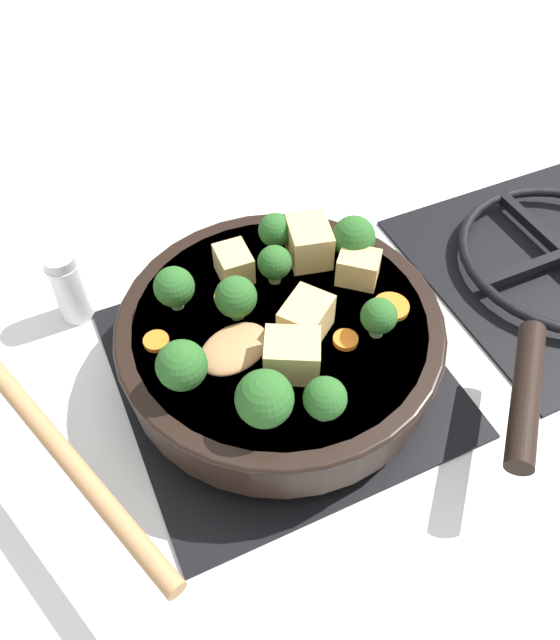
# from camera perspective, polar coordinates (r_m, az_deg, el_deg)

# --- Properties ---
(ground_plane) EXTENTS (2.40, 2.40, 0.00)m
(ground_plane) POSITION_cam_1_polar(r_m,az_deg,el_deg) (0.63, 0.00, -4.76)
(ground_plane) COLOR silver
(front_burner_grate) EXTENTS (0.31, 0.31, 0.03)m
(front_burner_grate) POSITION_cam_1_polar(r_m,az_deg,el_deg) (0.62, 0.00, -4.12)
(front_burner_grate) COLOR black
(front_burner_grate) RESTS_ON ground_plane
(skillet_pan) EXTENTS (0.37, 0.37, 0.06)m
(skillet_pan) POSITION_cam_1_polar(r_m,az_deg,el_deg) (0.59, 0.19, -1.57)
(skillet_pan) COLOR black
(skillet_pan) RESTS_ON front_burner_grate
(wooden_spoon) EXTENTS (0.24, 0.24, 0.02)m
(wooden_spoon) POSITION_cam_1_polar(r_m,az_deg,el_deg) (0.51, -12.18, -8.31)
(wooden_spoon) COLOR #A87A4C
(wooden_spoon) RESTS_ON skillet_pan
(tofu_cube_center_large) EXTENTS (0.06, 0.05, 0.04)m
(tofu_cube_center_large) POSITION_cam_1_polar(r_m,az_deg,el_deg) (0.62, 2.65, 7.17)
(tofu_cube_center_large) COLOR #DBB770
(tofu_cube_center_large) RESTS_ON skillet_pan
(tofu_cube_near_handle) EXTENTS (0.06, 0.06, 0.04)m
(tofu_cube_near_handle) POSITION_cam_1_polar(r_m,az_deg,el_deg) (0.55, 2.39, 0.13)
(tofu_cube_near_handle) COLOR #DBB770
(tofu_cube_near_handle) RESTS_ON skillet_pan
(tofu_cube_east_chunk) EXTENTS (0.04, 0.03, 0.03)m
(tofu_cube_east_chunk) POSITION_cam_1_polar(r_m,az_deg,el_deg) (0.60, -4.25, 5.14)
(tofu_cube_east_chunk) COLOR #DBB770
(tofu_cube_east_chunk) RESTS_ON skillet_pan
(tofu_cube_west_chunk) EXTENTS (0.05, 0.05, 0.03)m
(tofu_cube_west_chunk) POSITION_cam_1_polar(r_m,az_deg,el_deg) (0.60, 7.17, 4.77)
(tofu_cube_west_chunk) COLOR #DBB770
(tofu_cube_west_chunk) RESTS_ON skillet_pan
(tofu_cube_back_piece) EXTENTS (0.05, 0.06, 0.04)m
(tofu_cube_back_piece) POSITION_cam_1_polar(r_m,az_deg,el_deg) (0.52, 1.11, -3.27)
(tofu_cube_back_piece) COLOR #DBB770
(tofu_cube_back_piece) RESTS_ON skillet_pan
(broccoli_floret_near_spoon) EXTENTS (0.04, 0.04, 0.04)m
(broccoli_floret_near_spoon) POSITION_cam_1_polar(r_m,az_deg,el_deg) (0.49, 4.13, -7.20)
(broccoli_floret_near_spoon) COLOR #709956
(broccoli_floret_near_spoon) RESTS_ON skillet_pan
(broccoli_floret_center_top) EXTENTS (0.03, 0.03, 0.04)m
(broccoli_floret_center_top) POSITION_cam_1_polar(r_m,az_deg,el_deg) (0.55, 9.02, 0.31)
(broccoli_floret_center_top) COLOR #709956
(broccoli_floret_center_top) RESTS_ON skillet_pan
(broccoli_floret_east_rim) EXTENTS (0.04, 0.04, 0.04)m
(broccoli_floret_east_rim) POSITION_cam_1_polar(r_m,az_deg,el_deg) (0.57, -9.65, 2.97)
(broccoli_floret_east_rim) COLOR #709956
(broccoli_floret_east_rim) RESTS_ON skillet_pan
(broccoli_floret_west_rim) EXTENTS (0.04, 0.04, 0.05)m
(broccoli_floret_west_rim) POSITION_cam_1_polar(r_m,az_deg,el_deg) (0.61, 6.74, 7.48)
(broccoli_floret_west_rim) COLOR #709956
(broccoli_floret_west_rim) RESTS_ON skillet_pan
(broccoli_floret_north_edge) EXTENTS (0.03, 0.03, 0.04)m
(broccoli_floret_north_edge) POSITION_cam_1_polar(r_m,az_deg,el_deg) (0.62, -0.43, 8.17)
(broccoli_floret_north_edge) COLOR #709956
(broccoli_floret_north_edge) RESTS_ON skillet_pan
(broccoli_floret_south_cluster) EXTENTS (0.03, 0.03, 0.04)m
(broccoli_floret_south_cluster) POSITION_cam_1_polar(r_m,az_deg,el_deg) (0.59, -0.50, 5.23)
(broccoli_floret_south_cluster) COLOR #709956
(broccoli_floret_south_cluster) RESTS_ON skillet_pan
(broccoli_floret_mid_floret) EXTENTS (0.04, 0.04, 0.05)m
(broccoli_floret_mid_floret) POSITION_cam_1_polar(r_m,az_deg,el_deg) (0.51, -8.97, -4.15)
(broccoli_floret_mid_floret) COLOR #709956
(broccoli_floret_mid_floret) RESTS_ON skillet_pan
(broccoli_floret_small_inner) EXTENTS (0.04, 0.04, 0.05)m
(broccoli_floret_small_inner) POSITION_cam_1_polar(r_m,az_deg,el_deg) (0.56, -4.06, 2.08)
(broccoli_floret_small_inner) COLOR #709956
(broccoli_floret_small_inner) RESTS_ON skillet_pan
(broccoli_floret_tall_stem) EXTENTS (0.05, 0.05, 0.05)m
(broccoli_floret_tall_stem) POSITION_cam_1_polar(r_m,az_deg,el_deg) (0.48, -1.43, -7.23)
(broccoli_floret_tall_stem) COLOR #709956
(broccoli_floret_tall_stem) RESTS_ON skillet_pan
(carrot_slice_orange_thin) EXTENTS (0.02, 0.02, 0.01)m
(carrot_slice_orange_thin) POSITION_cam_1_polar(r_m,az_deg,el_deg) (0.56, 6.01, -1.81)
(carrot_slice_orange_thin) COLOR orange
(carrot_slice_orange_thin) RESTS_ON skillet_pan
(carrot_slice_near_center) EXTENTS (0.02, 0.02, 0.01)m
(carrot_slice_near_center) POSITION_cam_1_polar(r_m,az_deg,el_deg) (0.59, -4.89, 2.07)
(carrot_slice_near_center) COLOR orange
(carrot_slice_near_center) RESTS_ON skillet_pan
(carrot_slice_edge_slice) EXTENTS (0.03, 0.03, 0.01)m
(carrot_slice_edge_slice) POSITION_cam_1_polar(r_m,az_deg,el_deg) (0.59, 10.10, 1.18)
(carrot_slice_edge_slice) COLOR orange
(carrot_slice_edge_slice) RESTS_ON skillet_pan
(carrot_slice_under_broccoli) EXTENTS (0.02, 0.02, 0.01)m
(carrot_slice_under_broccoli) POSITION_cam_1_polar(r_m,az_deg,el_deg) (0.56, -11.25, -1.91)
(carrot_slice_under_broccoli) COLOR orange
(carrot_slice_under_broccoli) RESTS_ON skillet_pan
(salt_shaker) EXTENTS (0.04, 0.04, 0.09)m
(salt_shaker) POSITION_cam_1_polar(r_m,az_deg,el_deg) (0.69, -18.70, 2.92)
(salt_shaker) COLOR white
(salt_shaker) RESTS_ON ground_plane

